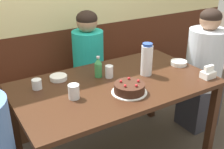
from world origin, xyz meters
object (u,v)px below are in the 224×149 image
glass_shot_small (37,84)px  person_dark_striped (203,72)px  bowl_rice_small (58,78)px  person_pale_blue_shirt (89,72)px  glass_tumbler_short (74,92)px  bench_seat (74,97)px  water_pitcher (147,60)px  birthday_cake (130,88)px  bowl_soup_white (179,63)px  napkin_holder (208,73)px  soju_bottle (98,67)px  glass_water_tall (109,72)px

glass_shot_small → person_dark_striped: bearing=-7.1°
bowl_rice_small → person_pale_blue_shirt: (0.48, 0.42, -0.22)m
glass_tumbler_short → person_pale_blue_shirt: 0.94m
bench_seat → water_pitcher: 1.10m
birthday_cake → bowl_soup_white: bearing=16.7°
bowl_soup_white → person_pale_blue_shirt: person_pale_blue_shirt is taller
water_pitcher → bowl_soup_white: water_pitcher is taller
napkin_holder → bowl_rice_small: bearing=150.1°
birthday_cake → glass_tumbler_short: (-0.38, 0.13, 0.02)m
soju_bottle → bowl_rice_small: (-0.30, 0.12, -0.07)m
water_pitcher → napkin_holder: water_pitcher is taller
water_pitcher → soju_bottle: bearing=154.9°
soju_bottle → bowl_soup_white: bearing=-11.8°
water_pitcher → glass_water_tall: (-0.29, 0.11, -0.08)m
soju_bottle → glass_water_tall: soju_bottle is taller
bench_seat → person_pale_blue_shirt: person_pale_blue_shirt is taller
birthday_cake → bowl_soup_white: 0.70m
bowl_soup_white → person_dark_striped: person_dark_striped is taller
soju_bottle → birthday_cake: bearing=-80.3°
napkin_holder → glass_tumbler_short: napkin_holder is taller
glass_tumbler_short → person_dark_striped: bearing=3.3°
glass_shot_small → person_dark_striped: (1.58, -0.20, -0.20)m
bowl_rice_small → person_dark_striped: person_dark_striped is taller
bowl_soup_white → person_pale_blue_shirt: bearing=128.6°
birthday_cake → person_pale_blue_shirt: 0.93m
glass_water_tall → glass_tumbler_short: 0.42m
bowl_rice_small → glass_tumbler_short: 0.34m
bowl_soup_white → glass_tumbler_short: 1.05m
person_dark_striped → person_pale_blue_shirt: bearing=-36.9°
bench_seat → glass_shot_small: glass_shot_small is taller
bowl_soup_white → glass_water_tall: (-0.66, 0.10, 0.03)m
water_pitcher → birthday_cake: bearing=-147.7°
glass_water_tall → person_pale_blue_shirt: (0.11, 0.59, -0.25)m
bowl_rice_small → bench_seat: bearing=57.1°
bowl_soup_white → glass_tumbler_short: (-1.05, -0.07, 0.03)m
water_pitcher → bowl_rice_small: size_ratio=1.97×
water_pitcher → glass_shot_small: 0.88m
bowl_rice_small → person_dark_striped: bearing=-10.7°
water_pitcher → napkin_holder: bearing=-39.0°
bowl_rice_small → birthday_cake: bearing=-53.0°
birthday_cake → water_pitcher: (0.30, 0.19, 0.10)m
bench_seat → napkin_holder: bearing=-59.1°
glass_tumbler_short → person_dark_striped: size_ratio=0.08×
soju_bottle → napkin_holder: size_ratio=1.60×
napkin_holder → glass_tumbler_short: (-1.06, 0.25, 0.01)m
soju_bottle → glass_water_tall: 0.09m
bowl_soup_white → birthday_cake: bearing=-163.3°
glass_water_tall → person_dark_striped: bearing=-5.0°
napkin_holder → water_pitcher: bearing=141.0°
water_pitcher → soju_bottle: water_pitcher is taller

